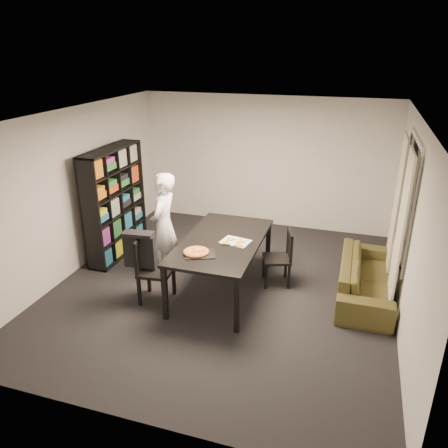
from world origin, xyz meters
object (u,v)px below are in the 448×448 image
(chair_left, at_px, (149,265))
(person, at_px, (164,226))
(pepperoni_pizza, at_px, (196,252))
(bookshelf, at_px, (115,203))
(dining_table, at_px, (222,245))
(sofa, at_px, (366,277))
(baking_tray, at_px, (200,254))
(chair_right, at_px, (282,254))

(chair_left, height_order, person, person)
(pepperoni_pizza, bearing_deg, chair_left, -178.09)
(bookshelf, relative_size, dining_table, 0.95)
(bookshelf, height_order, dining_table, bookshelf)
(bookshelf, height_order, sofa, bookshelf)
(chair_left, bearing_deg, baking_tray, -94.73)
(bookshelf, distance_m, person, 1.23)
(bookshelf, xyz_separation_m, person, (1.13, -0.47, -0.10))
(baking_tray, bearing_deg, chair_left, -178.43)
(dining_table, height_order, pepperoni_pizza, pepperoni_pizza)
(dining_table, distance_m, chair_right, 0.99)
(chair_left, relative_size, baking_tray, 2.46)
(chair_right, bearing_deg, pepperoni_pizza, -62.88)
(dining_table, height_order, chair_left, chair_left)
(dining_table, relative_size, chair_right, 2.28)
(chair_right, bearing_deg, person, -99.66)
(chair_right, bearing_deg, chair_left, -76.86)
(dining_table, xyz_separation_m, sofa, (2.08, 0.52, -0.48))
(dining_table, height_order, baking_tray, baking_tray)
(chair_right, height_order, baking_tray, chair_right)
(bookshelf, relative_size, person, 1.12)
(dining_table, xyz_separation_m, chair_left, (-0.91, -0.55, -0.20))
(bookshelf, height_order, chair_right, bookshelf)
(dining_table, height_order, person, person)
(bookshelf, distance_m, baking_tray, 2.36)
(bookshelf, xyz_separation_m, pepperoni_pizza, (1.96, -1.22, -0.09))
(bookshelf, height_order, person, bookshelf)
(pepperoni_pizza, relative_size, sofa, 0.18)
(dining_table, distance_m, sofa, 2.19)
(chair_left, height_order, baking_tray, chair_left)
(pepperoni_pizza, bearing_deg, bookshelf, 148.13)
(bookshelf, distance_m, dining_table, 2.28)
(bookshelf, bearing_deg, person, -22.40)
(chair_left, bearing_deg, sofa, -76.53)
(chair_right, relative_size, sofa, 0.45)
(chair_left, bearing_deg, dining_table, -65.14)
(chair_left, distance_m, person, 0.84)
(baking_tray, xyz_separation_m, pepperoni_pizza, (-0.06, 0.00, 0.02))
(bookshelf, bearing_deg, dining_table, -17.72)
(chair_right, bearing_deg, baking_tray, -61.16)
(chair_left, xyz_separation_m, person, (-0.11, 0.78, 0.29))
(chair_right, height_order, person, person)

